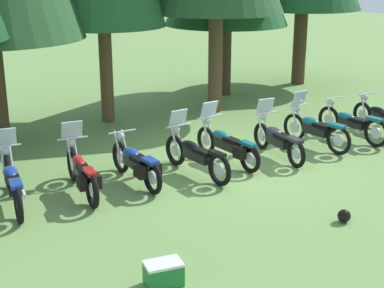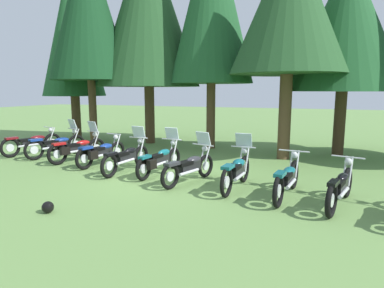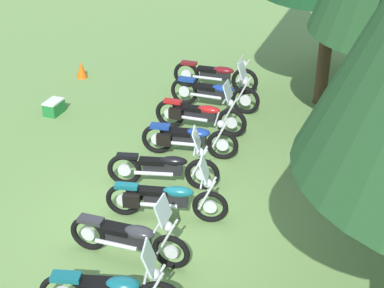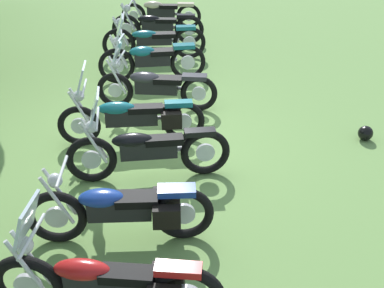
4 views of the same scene
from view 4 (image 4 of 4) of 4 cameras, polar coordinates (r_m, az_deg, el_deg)
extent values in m
plane|color=#6B934C|center=(8.29, -5.39, 0.54)|extent=(80.00, 80.00, 0.00)
torus|color=black|center=(5.36, -18.10, -15.02)|extent=(0.34, 0.74, 0.74)
cylinder|color=silver|center=(5.36, -18.10, -15.02)|extent=(0.13, 0.28, 0.28)
cube|color=black|center=(5.05, -9.77, -15.25)|extent=(0.41, 0.80, 0.25)
ellipsoid|color=#B21919|center=(5.00, -12.39, -13.73)|extent=(0.39, 0.60, 0.19)
cube|color=black|center=(4.92, -7.39, -14.51)|extent=(0.36, 0.56, 0.10)
cube|color=#B21919|center=(4.77, -1.57, -14.02)|extent=(0.30, 0.47, 0.08)
cylinder|color=silver|center=(5.09, -18.27, -13.24)|extent=(0.14, 0.33, 0.65)
cylinder|color=silver|center=(5.18, -17.71, -12.23)|extent=(0.14, 0.33, 0.65)
cylinder|color=silver|center=(4.90, -17.72, -9.91)|extent=(0.63, 0.23, 0.04)
sphere|color=silver|center=(5.00, -18.48, -10.86)|extent=(0.21, 0.21, 0.17)
cylinder|color=silver|center=(5.16, -7.45, -15.26)|extent=(0.31, 0.76, 0.08)
cube|color=silver|center=(4.79, -18.27, -8.21)|extent=(0.47, 0.28, 0.39)
cube|color=black|center=(5.06, -2.72, -14.79)|extent=(0.23, 0.35, 0.26)
torus|color=black|center=(6.15, -15.12, -8.02)|extent=(0.23, 0.73, 0.72)
cylinder|color=silver|center=(6.15, -15.12, -8.02)|extent=(0.10, 0.28, 0.27)
torus|color=black|center=(6.00, -0.94, -7.91)|extent=(0.23, 0.73, 0.72)
cylinder|color=silver|center=(6.00, -0.94, -7.91)|extent=(0.10, 0.28, 0.27)
cube|color=black|center=(5.96, -8.19, -7.19)|extent=(0.36, 0.77, 0.25)
ellipsoid|color=navy|center=(5.90, -10.29, -6.04)|extent=(0.38, 0.57, 0.19)
cube|color=black|center=(5.87, -6.27, -6.24)|extent=(0.35, 0.53, 0.10)
cube|color=navy|center=(5.80, -1.76, -5.30)|extent=(0.29, 0.47, 0.08)
cylinder|color=silver|center=(5.90, -15.08, -6.24)|extent=(0.10, 0.34, 0.65)
cylinder|color=silver|center=(6.04, -14.77, -5.27)|extent=(0.10, 0.34, 0.65)
cylinder|color=silver|center=(5.76, -14.57, -3.01)|extent=(0.64, 0.15, 0.04)
sphere|color=silver|center=(5.85, -15.29, -4.01)|extent=(0.20, 0.20, 0.17)
cylinder|color=silver|center=(6.12, -6.48, -7.03)|extent=(0.21, 0.74, 0.08)
cube|color=black|center=(5.79, -2.89, -8.28)|extent=(0.19, 0.34, 0.26)
cube|color=black|center=(6.08, -2.89, -6.14)|extent=(0.19, 0.34, 0.26)
torus|color=black|center=(7.15, -11.35, -1.75)|extent=(0.18, 0.72, 0.71)
cylinder|color=silver|center=(7.15, -11.35, -1.75)|extent=(0.08, 0.28, 0.27)
torus|color=black|center=(7.19, 1.52, -0.96)|extent=(0.18, 0.72, 0.71)
cylinder|color=silver|center=(7.19, 1.52, -0.96)|extent=(0.08, 0.28, 0.27)
cube|color=black|center=(7.07, -4.94, -0.57)|extent=(0.25, 0.81, 0.26)
ellipsoid|color=black|center=(6.99, -6.80, 0.44)|extent=(0.28, 0.59, 0.20)
cube|color=black|center=(7.01, -3.18, 0.44)|extent=(0.26, 0.55, 0.10)
cube|color=black|center=(7.01, 0.91, 1.34)|extent=(0.21, 0.45, 0.08)
cylinder|color=silver|center=(6.94, -11.12, 0.09)|extent=(0.08, 0.34, 0.65)
cylinder|color=silver|center=(7.06, -11.07, 0.62)|extent=(0.08, 0.34, 0.65)
cylinder|color=silver|center=(6.84, -10.70, 2.87)|extent=(0.69, 0.10, 0.04)
sphere|color=silver|center=(6.90, -11.35, 1.93)|extent=(0.19, 0.19, 0.17)
cylinder|color=silver|center=(7.22, -3.55, -0.69)|extent=(0.15, 0.80, 0.08)
cube|color=silver|center=(6.76, -11.01, 4.22)|extent=(0.45, 0.19, 0.39)
torus|color=black|center=(8.14, -12.68, 2.03)|extent=(0.19, 0.69, 0.68)
cylinder|color=silver|center=(8.14, -12.68, 2.03)|extent=(0.08, 0.26, 0.26)
torus|color=black|center=(8.08, -0.95, 2.58)|extent=(0.19, 0.69, 0.68)
cylinder|color=silver|center=(8.08, -0.95, 2.58)|extent=(0.08, 0.26, 0.26)
cube|color=black|center=(8.02, -6.89, 3.07)|extent=(0.28, 0.84, 0.27)
ellipsoid|color=#14606B|center=(7.96, -8.60, 4.04)|extent=(0.30, 0.61, 0.21)
cube|color=black|center=(7.95, -5.30, 4.00)|extent=(0.28, 0.57, 0.10)
cube|color=#14606B|center=(7.94, -1.54, 4.61)|extent=(0.22, 0.46, 0.08)
cylinder|color=silver|center=(7.94, -12.53, 3.73)|extent=(0.09, 0.34, 0.65)
cylinder|color=silver|center=(8.06, -12.43, 4.15)|extent=(0.09, 0.34, 0.65)
cylinder|color=silver|center=(7.86, -12.16, 6.19)|extent=(0.71, 0.13, 0.04)
sphere|color=silver|center=(7.92, -12.72, 5.36)|extent=(0.19, 0.19, 0.17)
cylinder|color=silver|center=(8.16, -5.55, 2.86)|extent=(0.18, 0.82, 0.08)
cube|color=silver|center=(7.79, -12.45, 7.40)|extent=(0.46, 0.21, 0.39)
cube|color=black|center=(7.90, -2.32, 2.70)|extent=(0.18, 0.34, 0.26)
cube|color=black|center=(8.15, -2.44, 3.60)|extent=(0.18, 0.34, 0.26)
torus|color=black|center=(9.33, -8.71, 6.05)|extent=(0.31, 0.67, 0.67)
cylinder|color=silver|center=(9.33, -8.71, 6.05)|extent=(0.13, 0.26, 0.26)
torus|color=black|center=(9.09, 0.79, 5.76)|extent=(0.31, 0.67, 0.67)
cylinder|color=silver|center=(9.09, 0.79, 5.76)|extent=(0.13, 0.26, 0.26)
cube|color=black|center=(9.13, -4.05, 6.58)|extent=(0.45, 0.79, 0.26)
ellipsoid|color=#2D2D33|center=(9.11, -5.40, 7.53)|extent=(0.43, 0.60, 0.20)
cube|color=black|center=(9.05, -2.75, 7.29)|extent=(0.41, 0.56, 0.10)
cube|color=#2D2D33|center=(8.97, 0.29, 7.61)|extent=(0.33, 0.48, 0.08)
cylinder|color=silver|center=(9.12, -8.60, 7.54)|extent=(0.14, 0.33, 0.65)
cylinder|color=silver|center=(9.28, -8.37, 7.93)|extent=(0.14, 0.33, 0.65)
cylinder|color=silver|center=(9.06, -8.14, 9.71)|extent=(0.70, 0.25, 0.04)
sphere|color=silver|center=(9.12, -8.65, 9.00)|extent=(0.21, 0.21, 0.17)
cylinder|color=silver|center=(9.27, -2.85, 6.35)|extent=(0.31, 0.75, 0.08)
cube|color=silver|center=(9.01, -8.35, 10.78)|extent=(0.47, 0.28, 0.39)
torus|color=black|center=(10.39, -8.55, 8.76)|extent=(0.15, 0.74, 0.74)
cylinder|color=silver|center=(10.39, -8.55, 8.76)|extent=(0.07, 0.29, 0.29)
torus|color=black|center=(10.47, -0.48, 9.24)|extent=(0.15, 0.74, 0.74)
cylinder|color=silver|center=(10.47, -0.48, 9.24)|extent=(0.07, 0.29, 0.29)
cube|color=black|center=(10.37, -4.53, 9.63)|extent=(0.29, 0.74, 0.26)
ellipsoid|color=#14606B|center=(10.30, -5.69, 10.41)|extent=(0.33, 0.53, 0.21)
cube|color=black|center=(10.33, -3.43, 10.38)|extent=(0.31, 0.50, 0.10)
cube|color=#14606B|center=(10.34, -0.94, 11.05)|extent=(0.25, 0.46, 0.08)
cylinder|color=silver|center=(10.21, -8.33, 10.17)|extent=(0.07, 0.34, 0.65)
cylinder|color=silver|center=(10.38, -8.34, 10.49)|extent=(0.07, 0.34, 0.65)
cylinder|color=silver|center=(10.19, -8.01, 12.15)|extent=(0.67, 0.09, 0.04)
sphere|color=silver|center=(10.22, -8.48, 11.48)|extent=(0.18, 0.18, 0.17)
cylinder|color=silver|center=(10.55, -3.68, 9.45)|extent=(0.14, 0.72, 0.08)
cube|color=silver|center=(10.14, -8.20, 13.11)|extent=(0.45, 0.19, 0.39)
torus|color=black|center=(11.64, -8.29, 11.09)|extent=(0.20, 0.75, 0.75)
cylinder|color=silver|center=(11.64, -8.29, 11.09)|extent=(0.09, 0.30, 0.29)
torus|color=black|center=(11.65, -0.30, 11.41)|extent=(0.20, 0.75, 0.75)
cylinder|color=silver|center=(11.65, -0.30, 11.41)|extent=(0.09, 0.30, 0.29)
cube|color=black|center=(11.59, -4.32, 11.73)|extent=(0.31, 0.81, 0.22)
ellipsoid|color=#14606B|center=(11.55, -5.45, 12.30)|extent=(0.33, 0.59, 0.17)
cube|color=black|center=(11.56, -3.23, 12.25)|extent=(0.31, 0.55, 0.10)
cube|color=#14606B|center=(11.54, -0.71, 13.07)|extent=(0.25, 0.46, 0.08)
cylinder|color=silver|center=(11.48, -8.11, 12.39)|extent=(0.09, 0.34, 0.65)
cylinder|color=silver|center=(11.63, -8.08, 12.62)|extent=(0.09, 0.34, 0.65)
cylinder|color=silver|center=(11.45, -7.81, 14.14)|extent=(0.74, 0.14, 0.04)
sphere|color=silver|center=(11.49, -8.23, 13.54)|extent=(0.19, 0.19, 0.17)
cylinder|color=silver|center=(11.74, -3.44, 11.61)|extent=(0.19, 0.79, 0.08)
torus|color=black|center=(12.83, -7.45, 12.82)|extent=(0.29, 0.72, 0.72)
cylinder|color=silver|center=(12.83, -7.45, 12.82)|extent=(0.12, 0.28, 0.28)
torus|color=black|center=(12.67, -0.32, 12.86)|extent=(0.29, 0.72, 0.72)
cylinder|color=silver|center=(12.67, -0.32, 12.86)|extent=(0.12, 0.28, 0.28)
cube|color=black|center=(12.70, -3.92, 13.32)|extent=(0.36, 0.79, 0.24)
ellipsoid|color=black|center=(12.68, -4.94, 13.94)|extent=(0.35, 0.58, 0.18)
cube|color=black|center=(12.65, -2.95, 13.82)|extent=(0.32, 0.55, 0.10)
cube|color=black|center=(12.58, -0.70, 14.32)|extent=(0.26, 0.47, 0.08)
cylinder|color=silver|center=(12.68, -7.31, 14.03)|extent=(0.13, 0.34, 0.65)
cylinder|color=silver|center=(12.80, -7.22, 14.19)|extent=(0.13, 0.34, 0.65)
cylinder|color=silver|center=(12.64, -6.99, 15.59)|extent=(0.70, 0.21, 0.04)
sphere|color=silver|center=(12.69, -7.37, 15.05)|extent=(0.21, 0.21, 0.17)
cylinder|color=silver|center=(12.81, -3.08, 13.09)|extent=(0.27, 0.76, 0.08)
torus|color=black|center=(14.11, -6.64, 14.29)|extent=(0.27, 0.67, 0.66)
cylinder|color=silver|center=(14.11, -6.64, 14.29)|extent=(0.11, 0.26, 0.26)
torus|color=black|center=(13.96, -0.37, 14.31)|extent=(0.27, 0.67, 0.66)
cylinder|color=silver|center=(13.96, -0.37, 14.31)|extent=(0.11, 0.26, 0.26)
cube|color=black|center=(13.98, -3.53, 14.79)|extent=(0.38, 0.76, 0.27)
ellipsoid|color=beige|center=(13.96, -4.43, 15.44)|extent=(0.37, 0.57, 0.21)
cube|color=black|center=(13.93, -2.68, 15.33)|extent=(0.34, 0.53, 0.10)
cube|color=beige|center=(13.88, -0.71, 15.56)|extent=(0.28, 0.47, 0.08)
cylinder|color=silver|center=(13.96, -6.50, 15.40)|extent=(0.13, 0.34, 0.65)
cylinder|color=silver|center=(14.09, -6.41, 15.54)|extent=(0.13, 0.34, 0.65)
cylinder|color=silver|center=(14.11, -2.79, 14.53)|extent=(0.27, 0.74, 0.08)
sphere|color=black|center=(8.66, 19.09, 1.17)|extent=(0.24, 0.24, 0.24)
camera|label=1|loc=(9.71, 91.11, 2.95)|focal=53.39mm
camera|label=2|loc=(14.94, 28.60, 20.53)|focal=31.16mm
camera|label=3|loc=(16.18, -15.48, 37.62)|focal=53.36mm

